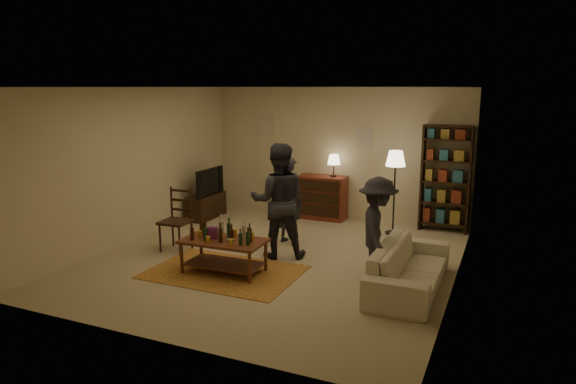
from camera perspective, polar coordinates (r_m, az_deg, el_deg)
The scene contains 13 objects.
floor at distance 8.32m, azimuth -1.41°, elevation -7.37°, with size 6.00×6.00×0.00m, color #C6B793.
room_shell at distance 10.90m, azimuth 2.11°, elevation 6.90°, with size 6.00×6.00×6.00m.
rug at distance 7.77m, azimuth -7.09°, elevation -8.80°, with size 2.20×1.50×0.01m, color #943920.
coffee_table at distance 7.64m, azimuth -7.17°, elevation -5.75°, with size 1.25×0.71×0.84m.
dining_chair at distance 8.81m, azimuth -12.18°, elevation -2.71°, with size 0.48×0.48×1.07m.
tv_stand at distance 10.88m, azimuth -9.10°, elevation -0.86°, with size 0.40×1.00×1.06m.
dresser at distance 10.69m, azimuth 3.80°, elevation -0.47°, with size 1.00×0.50×1.36m.
bookshelf at distance 10.10m, azimuth 17.10°, elevation 1.56°, with size 0.90×0.34×2.02m.
floor_lamp at distance 9.59m, azimuth 11.85°, elevation 3.04°, with size 0.36×0.36×1.56m.
sofa at distance 7.23m, azimuth 13.35°, elevation -8.11°, with size 2.08×0.81×0.61m, color beige.
person_left at distance 8.91m, azimuth 0.09°, elevation -0.91°, with size 0.56×0.37×1.55m, color #2A2B33.
person_right at distance 8.17m, azimuth -1.08°, elevation -0.99°, with size 0.90×0.70×1.84m, color #27282F.
person_by_sofa at distance 7.35m, azimuth 9.91°, elevation -4.06°, with size 0.96×0.55×1.48m, color #28272F.
Camera 1 is at (3.34, -7.12, 2.70)m, focal length 32.00 mm.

